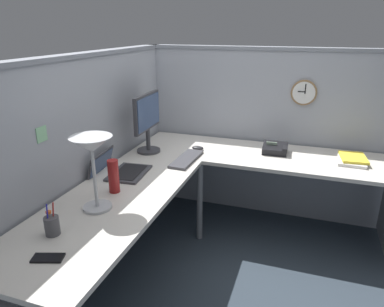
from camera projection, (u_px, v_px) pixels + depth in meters
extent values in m
plane|color=#2D3842|center=(212.00, 251.00, 2.92)|extent=(6.80, 6.80, 0.00)
cube|color=#999EA8|center=(86.00, 167.00, 2.60)|extent=(2.57, 0.10, 1.55)
cube|color=gray|center=(74.00, 56.00, 2.33)|extent=(2.57, 0.12, 0.03)
cube|color=#999EA8|center=(265.00, 135.00, 3.35)|extent=(0.10, 2.37, 1.55)
cube|color=gray|center=(272.00, 48.00, 3.09)|extent=(0.12, 2.37, 0.03)
cube|color=beige|center=(135.00, 183.00, 2.49)|extent=(2.35, 0.66, 0.03)
cube|color=beige|center=(300.00, 160.00, 2.92)|extent=(0.66, 1.49, 0.03)
cylinder|color=slate|center=(200.00, 202.00, 2.99)|extent=(0.05, 0.05, 0.70)
cylinder|color=#38383D|center=(149.00, 150.00, 3.05)|extent=(0.20, 0.20, 0.02)
cylinder|color=#38383D|center=(148.00, 139.00, 3.02)|extent=(0.04, 0.04, 0.20)
cube|color=#38383D|center=(147.00, 112.00, 2.94)|extent=(0.46, 0.04, 0.30)
cube|color=#384C72|center=(149.00, 112.00, 2.93)|extent=(0.42, 0.02, 0.26)
cube|color=#38383D|center=(129.00, 173.00, 2.59)|extent=(0.36, 0.27, 0.02)
cube|color=black|center=(129.00, 172.00, 2.59)|extent=(0.30, 0.20, 0.00)
cube|color=#38383D|center=(100.00, 166.00, 2.63)|extent=(0.34, 0.10, 0.22)
cube|color=#384C72|center=(101.00, 166.00, 2.63)|extent=(0.31, 0.08, 0.18)
cube|color=#38383D|center=(186.00, 159.00, 2.85)|extent=(0.43, 0.16, 0.02)
ellipsoid|color=#232326|center=(198.00, 148.00, 3.09)|extent=(0.06, 0.10, 0.03)
cylinder|color=#B7BABF|center=(98.00, 207.00, 2.11)|extent=(0.17, 0.17, 0.02)
cylinder|color=#B7BABF|center=(95.00, 177.00, 2.04)|extent=(0.02, 0.02, 0.38)
cone|color=#B7BABF|center=(91.00, 144.00, 1.97)|extent=(0.24, 0.24, 0.09)
cylinder|color=#4C4C51|center=(52.00, 226.00, 1.83)|extent=(0.08, 0.08, 0.10)
cylinder|color=#1E1EB2|center=(47.00, 216.00, 1.80)|extent=(0.01, 0.02, 0.13)
cylinder|color=#B21E1E|center=(53.00, 214.00, 1.82)|extent=(0.01, 0.02, 0.13)
cylinder|color=#D8591E|center=(48.00, 212.00, 1.81)|extent=(0.03, 0.03, 0.01)
cube|color=black|center=(48.00, 258.00, 1.65)|extent=(0.11, 0.16, 0.01)
cylinder|color=maroon|center=(114.00, 176.00, 2.28)|extent=(0.07, 0.07, 0.22)
cube|color=black|center=(275.00, 149.00, 3.01)|extent=(0.20, 0.21, 0.10)
cube|color=#8CA58C|center=(272.00, 144.00, 3.00)|extent=(0.02, 0.09, 0.04)
cube|color=black|center=(285.00, 148.00, 2.98)|extent=(0.19, 0.05, 0.04)
cube|color=silver|center=(352.00, 161.00, 2.82)|extent=(0.29, 0.22, 0.02)
cube|color=yellow|center=(353.00, 157.00, 2.82)|extent=(0.28, 0.21, 0.02)
cylinder|color=olive|center=(304.00, 93.00, 3.07)|extent=(0.03, 0.22, 0.22)
cylinder|color=white|center=(304.00, 93.00, 3.05)|extent=(0.00, 0.19, 0.19)
cube|color=black|center=(301.00, 92.00, 3.05)|extent=(0.00, 0.06, 0.01)
cube|color=black|center=(305.00, 89.00, 3.04)|extent=(0.00, 0.01, 0.08)
cube|color=#8CCC99|center=(42.00, 134.00, 2.05)|extent=(0.08, 0.00, 0.09)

